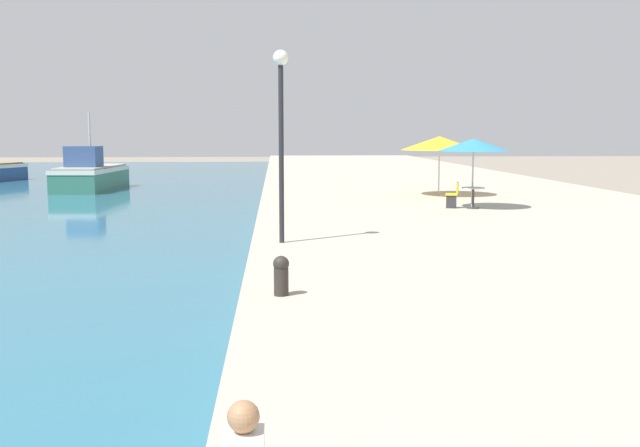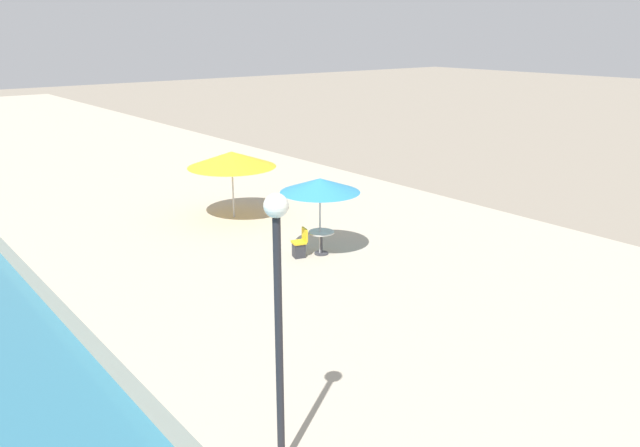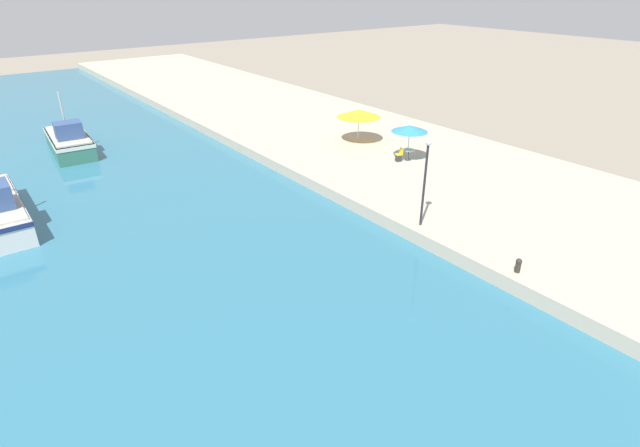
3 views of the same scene
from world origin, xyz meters
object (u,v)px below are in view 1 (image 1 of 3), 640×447
at_px(fishing_boat_mid, 91,175).
at_px(cafe_chair_left, 452,199).
at_px(cafe_umbrella_white, 440,143).
at_px(lamppost, 281,113).
at_px(mooring_bollard, 281,274).
at_px(cafe_table, 473,193).
at_px(cafe_umbrella_pink, 474,145).

height_order(fishing_boat_mid, cafe_chair_left, fishing_boat_mid).
bearing_deg(cafe_umbrella_white, lamppost, -118.03).
relative_size(cafe_chair_left, lamppost, 0.20).
bearing_deg(lamppost, cafe_umbrella_white, 61.97).
bearing_deg(mooring_bollard, fishing_boat_mid, 109.34).
relative_size(cafe_table, cafe_chair_left, 0.88).
xyz_separation_m(cafe_table, cafe_chair_left, (-0.69, 0.21, -0.21)).
bearing_deg(lamppost, cafe_umbrella_pink, 47.88).
distance_m(fishing_boat_mid, cafe_umbrella_white, 21.98).
distance_m(fishing_boat_mid, cafe_table, 25.34).
bearing_deg(mooring_bollard, cafe_chair_left, 65.20).
height_order(cafe_umbrella_pink, lamppost, lamppost).
distance_m(cafe_umbrella_pink, cafe_table, 1.69).
bearing_deg(fishing_boat_mid, cafe_table, -41.63).
bearing_deg(cafe_table, cafe_umbrella_white, 90.18).
height_order(cafe_table, cafe_chair_left, cafe_chair_left).
xyz_separation_m(cafe_chair_left, mooring_bollard, (-6.13, -13.26, 0.02)).
distance_m(cafe_chair_left, lamppost, 10.13).
distance_m(cafe_umbrella_white, cafe_chair_left, 5.41).
xyz_separation_m(cafe_table, lamppost, (-6.76, -7.41, 2.56)).
xyz_separation_m(cafe_umbrella_pink, cafe_umbrella_white, (0.01, 5.22, -0.02)).
distance_m(cafe_table, lamppost, 10.35).
bearing_deg(cafe_umbrella_pink, lamppost, -132.12).
relative_size(cafe_umbrella_pink, cafe_umbrella_white, 0.75).
xyz_separation_m(fishing_boat_mid, cafe_umbrella_white, (17.73, -12.84, 2.01)).
distance_m(fishing_boat_mid, lamppost, 27.92).
xyz_separation_m(cafe_chair_left, lamppost, (-6.07, -7.62, 2.77)).
xyz_separation_m(cafe_umbrella_pink, lamppost, (-6.73, -7.44, 0.87)).
bearing_deg(cafe_chair_left, cafe_umbrella_white, 9.60).
relative_size(cafe_table, mooring_bollard, 1.22).
height_order(cafe_umbrella_pink, cafe_table, cafe_umbrella_pink).
height_order(fishing_boat_mid, cafe_umbrella_pink, fishing_boat_mid).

